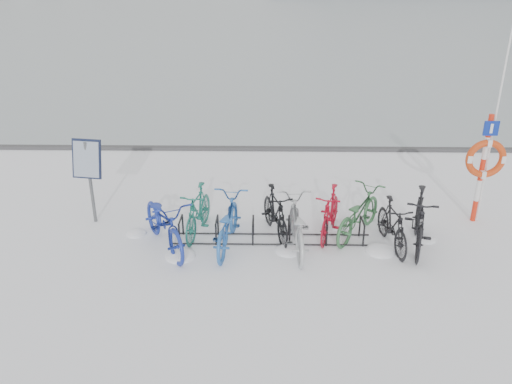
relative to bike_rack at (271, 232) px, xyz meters
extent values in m
plane|color=white|center=(0.00, 0.00, -0.18)|extent=(900.00, 900.00, 0.00)
cube|color=#A0AEB5|center=(0.00, 155.00, -0.17)|extent=(400.00, 298.00, 0.02)
cube|color=#3F3F42|center=(0.00, 5.90, -0.13)|extent=(400.00, 0.25, 0.10)
cylinder|color=black|center=(-1.80, -0.22, 0.04)|extent=(0.04, 0.04, 0.44)
cylinder|color=black|center=(-1.80, 0.22, 0.04)|extent=(0.04, 0.04, 0.44)
cylinder|color=black|center=(-1.80, 0.00, 0.26)|extent=(0.04, 0.44, 0.04)
cylinder|color=black|center=(-1.08, -0.22, 0.04)|extent=(0.04, 0.04, 0.44)
cylinder|color=black|center=(-1.08, 0.22, 0.04)|extent=(0.04, 0.04, 0.44)
cylinder|color=black|center=(-1.08, 0.00, 0.26)|extent=(0.04, 0.44, 0.04)
cylinder|color=black|center=(-0.36, -0.22, 0.04)|extent=(0.04, 0.04, 0.44)
cylinder|color=black|center=(-0.36, 0.22, 0.04)|extent=(0.04, 0.04, 0.44)
cylinder|color=black|center=(-0.36, 0.00, 0.26)|extent=(0.04, 0.44, 0.04)
cylinder|color=black|center=(0.36, -0.22, 0.04)|extent=(0.04, 0.04, 0.44)
cylinder|color=black|center=(0.36, 0.22, 0.04)|extent=(0.04, 0.04, 0.44)
cylinder|color=black|center=(0.36, 0.00, 0.26)|extent=(0.04, 0.44, 0.04)
cylinder|color=black|center=(1.08, -0.22, 0.04)|extent=(0.04, 0.04, 0.44)
cylinder|color=black|center=(1.08, 0.22, 0.04)|extent=(0.04, 0.04, 0.44)
cylinder|color=black|center=(1.08, 0.00, 0.26)|extent=(0.04, 0.44, 0.04)
cylinder|color=black|center=(1.80, -0.22, 0.04)|extent=(0.04, 0.04, 0.44)
cylinder|color=black|center=(1.80, 0.22, 0.04)|extent=(0.04, 0.04, 0.44)
cylinder|color=black|center=(1.80, 0.00, 0.26)|extent=(0.04, 0.44, 0.04)
cylinder|color=black|center=(0.00, -0.22, -0.16)|extent=(4.00, 0.03, 0.03)
cylinder|color=black|center=(0.00, 0.22, -0.16)|extent=(4.00, 0.03, 0.03)
cylinder|color=#595B5E|center=(-3.79, 0.79, 0.71)|extent=(0.07, 0.07, 1.79)
cube|color=black|center=(-3.79, 0.76, 1.26)|extent=(0.64, 0.32, 0.81)
cube|color=#8C99AD|center=(-3.79, 0.72, 1.26)|extent=(0.57, 0.25, 0.72)
cylinder|color=red|center=(4.40, 0.99, 0.05)|extent=(0.11, 0.11, 0.47)
cylinder|color=silver|center=(4.40, 0.99, 0.52)|extent=(0.11, 0.11, 0.47)
cylinder|color=red|center=(4.40, 0.99, 0.99)|extent=(0.11, 0.11, 0.47)
cylinder|color=silver|center=(4.40, 0.99, 1.46)|extent=(0.11, 0.11, 0.47)
cylinder|color=red|center=(4.40, 0.99, 1.93)|extent=(0.11, 0.11, 0.47)
torus|color=#C53C12|center=(4.40, 0.90, 1.26)|extent=(0.82, 0.14, 0.82)
cube|color=navy|center=(4.40, 0.91, 1.90)|extent=(0.30, 0.03, 0.30)
cylinder|color=silver|center=(4.50, 1.04, 1.96)|extent=(0.04, 0.04, 4.27)
imported|color=navy|center=(-2.06, -0.29, 0.37)|extent=(1.67, 2.20, 1.11)
imported|color=#1B6859|center=(-1.49, 0.32, 0.33)|extent=(0.74, 1.76, 1.02)
imported|color=#2963B4|center=(-0.86, -0.23, 0.33)|extent=(0.89, 2.02, 1.03)
imported|color=black|center=(0.08, 0.25, 0.33)|extent=(0.91, 1.78, 1.03)
imported|color=#ACB0B4|center=(0.48, -0.31, 0.33)|extent=(0.79, 1.99, 1.03)
imported|color=#AE0F23|center=(1.20, 0.30, 0.33)|extent=(0.97, 1.76, 1.02)
imported|color=#33673C|center=(1.76, 0.31, 0.32)|extent=(1.61, 1.95, 1.00)
imported|color=black|center=(2.34, -0.19, 0.31)|extent=(0.63, 1.66, 0.98)
imported|color=black|center=(2.84, -0.19, 0.41)|extent=(1.03, 2.03, 1.17)
ellipsoid|color=white|center=(3.11, 0.07, -0.18)|extent=(0.41, 0.41, 0.14)
ellipsoid|color=white|center=(-0.92, 0.72, -0.18)|extent=(0.39, 0.39, 0.14)
ellipsoid|color=white|center=(2.10, -0.42, -0.18)|extent=(0.59, 0.59, 0.21)
ellipsoid|color=white|center=(0.33, -0.45, -0.18)|extent=(0.51, 0.51, 0.18)
ellipsoid|color=white|center=(-2.77, 0.21, -0.18)|extent=(0.42, 0.42, 0.15)
ellipsoid|color=white|center=(-1.72, -0.68, -0.18)|extent=(0.58, 0.58, 0.20)
ellipsoid|color=white|center=(1.43, 0.66, -0.18)|extent=(0.46, 0.46, 0.16)
camera|label=1|loc=(-0.13, -8.88, 4.55)|focal=35.00mm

